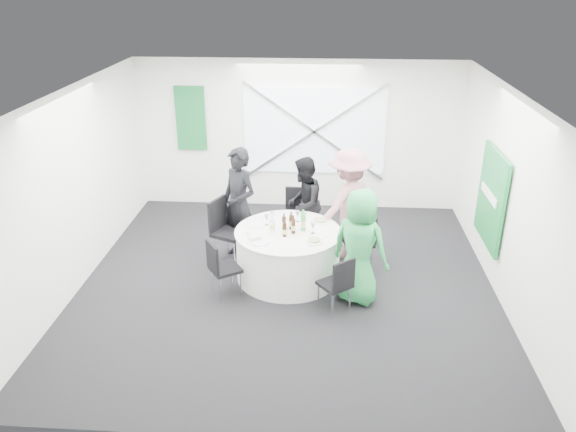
# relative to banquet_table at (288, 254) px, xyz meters

# --- Properties ---
(floor) EXTENTS (6.00, 6.00, 0.00)m
(floor) POSITION_rel_banquet_table_xyz_m (0.00, -0.20, -0.38)
(floor) COLOR black
(floor) RESTS_ON ground
(ceiling) EXTENTS (6.00, 6.00, 0.00)m
(ceiling) POSITION_rel_banquet_table_xyz_m (0.00, -0.20, 2.42)
(ceiling) COLOR silver
(ceiling) RESTS_ON wall_back
(wall_back) EXTENTS (6.00, 0.00, 6.00)m
(wall_back) POSITION_rel_banquet_table_xyz_m (0.00, 2.80, 1.02)
(wall_back) COLOR white
(wall_back) RESTS_ON floor
(wall_front) EXTENTS (6.00, 0.00, 6.00)m
(wall_front) POSITION_rel_banquet_table_xyz_m (0.00, -3.20, 1.02)
(wall_front) COLOR white
(wall_front) RESTS_ON floor
(wall_left) EXTENTS (0.00, 6.00, 6.00)m
(wall_left) POSITION_rel_banquet_table_xyz_m (-3.00, -0.20, 1.02)
(wall_left) COLOR white
(wall_left) RESTS_ON floor
(wall_right) EXTENTS (0.00, 6.00, 6.00)m
(wall_right) POSITION_rel_banquet_table_xyz_m (3.00, -0.20, 1.02)
(wall_right) COLOR white
(wall_right) RESTS_ON floor
(window_panel) EXTENTS (2.60, 0.03, 1.60)m
(window_panel) POSITION_rel_banquet_table_xyz_m (0.30, 2.76, 1.12)
(window_panel) COLOR silver
(window_panel) RESTS_ON wall_back
(window_brace_a) EXTENTS (2.63, 0.05, 1.84)m
(window_brace_a) POSITION_rel_banquet_table_xyz_m (0.30, 2.72, 1.12)
(window_brace_a) COLOR silver
(window_brace_a) RESTS_ON window_panel
(window_brace_b) EXTENTS (2.63, 0.05, 1.84)m
(window_brace_b) POSITION_rel_banquet_table_xyz_m (0.30, 2.72, 1.12)
(window_brace_b) COLOR silver
(window_brace_b) RESTS_ON window_panel
(green_banner) EXTENTS (0.55, 0.04, 1.20)m
(green_banner) POSITION_rel_banquet_table_xyz_m (-2.00, 2.75, 1.32)
(green_banner) COLOR #156C3A
(green_banner) RESTS_ON wall_back
(green_sign) EXTENTS (0.05, 1.20, 1.40)m
(green_sign) POSITION_rel_banquet_table_xyz_m (2.94, 0.40, 0.82)
(green_sign) COLOR #167E34
(green_sign) RESTS_ON wall_right
(banquet_table) EXTENTS (1.56, 1.56, 0.76)m
(banquet_table) POSITION_rel_banquet_table_xyz_m (0.00, 0.00, 0.00)
(banquet_table) COLOR white
(banquet_table) RESTS_ON floor
(chair_back) EXTENTS (0.45, 0.46, 0.94)m
(chair_back) POSITION_rel_banquet_table_xyz_m (0.07, 1.19, 0.17)
(chair_back) COLOR black
(chair_back) RESTS_ON floor
(chair_back_left) EXTENTS (0.62, 0.62, 1.03)m
(chair_back_left) POSITION_rel_banquet_table_xyz_m (-1.02, 0.45, 0.22)
(chair_back_left) COLOR black
(chair_back_left) RESTS_ON floor
(chair_back_right) EXTENTS (0.52, 0.51, 0.90)m
(chair_back_right) POSITION_rel_banquet_table_xyz_m (1.13, 0.37, 0.14)
(chair_back_right) COLOR black
(chair_back_right) RESTS_ON floor
(chair_front_right) EXTENTS (0.53, 0.53, 0.83)m
(chair_front_right) POSITION_rel_banquet_table_xyz_m (0.73, -0.91, 0.10)
(chair_front_right) COLOR black
(chair_front_right) RESTS_ON floor
(chair_front_left) EXTENTS (0.54, 0.53, 0.85)m
(chair_front_left) POSITION_rel_banquet_table_xyz_m (-0.90, -0.60, 0.11)
(chair_front_left) COLOR black
(chair_front_left) RESTS_ON floor
(person_man_back_left) EXTENTS (0.78, 0.74, 1.80)m
(person_man_back_left) POSITION_rel_banquet_table_xyz_m (-0.80, 0.63, 0.52)
(person_man_back_left) COLOR black
(person_man_back_left) RESTS_ON floor
(person_man_back) EXTENTS (0.53, 0.81, 1.54)m
(person_man_back) POSITION_rel_banquet_table_xyz_m (0.18, 1.03, 0.39)
(person_man_back) COLOR black
(person_man_back) RESTS_ON floor
(person_woman_pink) EXTENTS (1.23, 1.15, 1.79)m
(person_woman_pink) POSITION_rel_banquet_table_xyz_m (0.89, 0.75, 0.51)
(person_woman_pink) COLOR #BB797E
(person_woman_pink) RESTS_ON floor
(person_woman_green) EXTENTS (0.96, 0.84, 1.64)m
(person_woman_green) POSITION_rel_banquet_table_xyz_m (1.01, -0.55, 0.44)
(person_woman_green) COLOR green
(person_woman_green) RESTS_ON floor
(plate_back) EXTENTS (0.28, 0.28, 0.01)m
(plate_back) POSITION_rel_banquet_table_xyz_m (0.02, 0.52, 0.39)
(plate_back) COLOR white
(plate_back) RESTS_ON banquet_table
(plate_back_left) EXTENTS (0.28, 0.28, 0.01)m
(plate_back_left) POSITION_rel_banquet_table_xyz_m (-0.51, 0.19, 0.39)
(plate_back_left) COLOR white
(plate_back_left) RESTS_ON banquet_table
(plate_back_right) EXTENTS (0.28, 0.28, 0.04)m
(plate_back_right) POSITION_rel_banquet_table_xyz_m (0.47, 0.36, 0.40)
(plate_back_right) COLOR white
(plate_back_right) RESTS_ON banquet_table
(plate_front_right) EXTENTS (0.26, 0.26, 0.04)m
(plate_front_right) POSITION_rel_banquet_table_xyz_m (0.39, -0.32, 0.40)
(plate_front_right) COLOR white
(plate_front_right) RESTS_ON banquet_table
(plate_front_left) EXTENTS (0.28, 0.28, 0.01)m
(plate_front_left) POSITION_rel_banquet_table_xyz_m (-0.37, -0.40, 0.39)
(plate_front_left) COLOR white
(plate_front_left) RESTS_ON banquet_table
(napkin) EXTENTS (0.20, 0.18, 0.05)m
(napkin) POSITION_rel_banquet_table_xyz_m (-0.45, -0.32, 0.42)
(napkin) COLOR white
(napkin) RESTS_ON plate_front_left
(beer_bottle_a) EXTENTS (0.06, 0.06, 0.24)m
(beer_bottle_a) POSITION_rel_banquet_table_xyz_m (-0.07, 0.09, 0.47)
(beer_bottle_a) COLOR #341C09
(beer_bottle_a) RESTS_ON banquet_table
(beer_bottle_b) EXTENTS (0.06, 0.06, 0.28)m
(beer_bottle_b) POSITION_rel_banquet_table_xyz_m (0.04, 0.07, 0.49)
(beer_bottle_b) COLOR #341C09
(beer_bottle_b) RESTS_ON banquet_table
(beer_bottle_c) EXTENTS (0.06, 0.06, 0.28)m
(beer_bottle_c) POSITION_rel_banquet_table_xyz_m (0.08, -0.06, 0.49)
(beer_bottle_c) COLOR #341C09
(beer_bottle_c) RESTS_ON banquet_table
(beer_bottle_d) EXTENTS (0.06, 0.06, 0.26)m
(beer_bottle_d) POSITION_rel_banquet_table_xyz_m (-0.04, -0.18, 0.48)
(beer_bottle_d) COLOR #341C09
(beer_bottle_d) RESTS_ON banquet_table
(green_water_bottle) EXTENTS (0.08, 0.08, 0.32)m
(green_water_bottle) POSITION_rel_banquet_table_xyz_m (0.22, 0.04, 0.51)
(green_water_bottle) COLOR green
(green_water_bottle) RESTS_ON banquet_table
(clear_water_bottle) EXTENTS (0.08, 0.08, 0.29)m
(clear_water_bottle) POSITION_rel_banquet_table_xyz_m (-0.22, -0.06, 0.49)
(clear_water_bottle) COLOR white
(clear_water_bottle) RESTS_ON banquet_table
(wine_glass_a) EXTENTS (0.07, 0.07, 0.17)m
(wine_glass_a) POSITION_rel_banquet_table_xyz_m (0.12, 0.34, 0.50)
(wine_glass_a) COLOR white
(wine_glass_a) RESTS_ON banquet_table
(wine_glass_b) EXTENTS (0.07, 0.07, 0.17)m
(wine_glass_b) POSITION_rel_banquet_table_xyz_m (-0.33, 0.19, 0.50)
(wine_glass_b) COLOR white
(wine_glass_b) RESTS_ON banquet_table
(wine_glass_c) EXTENTS (0.07, 0.07, 0.17)m
(wine_glass_c) POSITION_rel_banquet_table_xyz_m (0.36, -0.05, 0.50)
(wine_glass_c) COLOR white
(wine_glass_c) RESTS_ON banquet_table
(wine_glass_d) EXTENTS (0.07, 0.07, 0.17)m
(wine_glass_d) POSITION_rel_banquet_table_xyz_m (-0.25, 0.30, 0.50)
(wine_glass_d) COLOR white
(wine_glass_d) RESTS_ON banquet_table
(fork_a) EXTENTS (0.10, 0.13, 0.01)m
(fork_a) POSITION_rel_banquet_table_xyz_m (0.35, -0.46, 0.38)
(fork_a) COLOR silver
(fork_a) RESTS_ON banquet_table
(knife_a) EXTENTS (0.10, 0.13, 0.01)m
(knife_a) POSITION_rel_banquet_table_xyz_m (0.54, -0.21, 0.38)
(knife_a) COLOR silver
(knife_a) RESTS_ON banquet_table
(fork_b) EXTENTS (0.10, 0.13, 0.01)m
(fork_b) POSITION_rel_banquet_table_xyz_m (-0.55, -0.18, 0.38)
(fork_b) COLOR silver
(fork_b) RESTS_ON banquet_table
(knife_b) EXTENTS (0.11, 0.12, 0.01)m
(knife_b) POSITION_rel_banquet_table_xyz_m (-0.29, -0.50, 0.38)
(knife_b) COLOR silver
(knife_b) RESTS_ON banquet_table
(fork_c) EXTENTS (0.15, 0.02, 0.01)m
(fork_c) POSITION_rel_banquet_table_xyz_m (0.13, 0.56, 0.38)
(fork_c) COLOR silver
(fork_c) RESTS_ON banquet_table
(knife_c) EXTENTS (0.15, 0.02, 0.01)m
(knife_c) POSITION_rel_banquet_table_xyz_m (-0.16, 0.55, 0.38)
(knife_c) COLOR silver
(knife_c) RESTS_ON banquet_table
(fork_d) EXTENTS (0.08, 0.14, 0.01)m
(fork_d) POSITION_rel_banquet_table_xyz_m (-0.42, 0.39, 0.38)
(fork_d) COLOR silver
(fork_d) RESTS_ON banquet_table
(knife_d) EXTENTS (0.10, 0.13, 0.01)m
(knife_d) POSITION_rel_banquet_table_xyz_m (-0.55, 0.17, 0.38)
(knife_d) COLOR silver
(knife_d) RESTS_ON banquet_table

